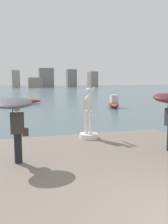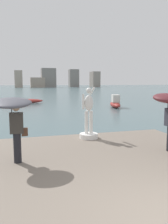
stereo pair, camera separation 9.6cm
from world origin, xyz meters
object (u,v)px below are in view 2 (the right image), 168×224
object	(u,v)px
boat_far	(22,101)
statue_white_figure	(89,121)
boat_near	(115,103)
onlooker_left	(13,111)

from	to	relation	value
boat_far	statue_white_figure	bearing A→B (deg)	-83.59
statue_white_figure	boat_near	xyz separation A→B (m)	(7.44, 14.19, -0.65)
statue_white_figure	boat_near	distance (m)	16.04
statue_white_figure	boat_far	distance (m)	21.60
statue_white_figure	boat_far	bearing A→B (deg)	96.41
onlooker_left	boat_far	distance (m)	23.75
statue_white_figure	boat_far	world-z (taller)	statue_white_figure
statue_white_figure	onlooker_left	xyz separation A→B (m)	(-2.96, -2.24, 0.78)
onlooker_left	boat_far	size ratio (longest dim) A/B	0.34
onlooker_left	boat_near	world-z (taller)	onlooker_left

